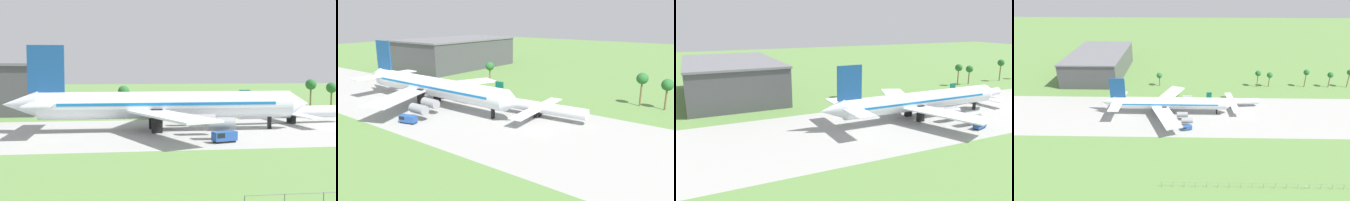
% 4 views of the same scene
% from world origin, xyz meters
% --- Properties ---
extents(ground_plane, '(600.00, 600.00, 0.00)m').
position_xyz_m(ground_plane, '(0.00, 0.00, 0.00)').
color(ground_plane, '#5B8442').
extents(taxiway_strip, '(320.00, 44.00, 0.02)m').
position_xyz_m(taxiway_strip, '(0.00, 0.00, 0.01)').
color(taxiway_strip, '#9E9E99').
rests_on(taxiway_strip, ground_plane).
extents(jet_airliner, '(70.04, 51.74, 19.32)m').
position_xyz_m(jet_airliner, '(-41.34, 1.79, 5.87)').
color(jet_airliner, silver).
rests_on(jet_airliner, ground_plane).
extents(regional_aircraft, '(29.01, 26.19, 8.87)m').
position_xyz_m(regional_aircraft, '(-6.77, 10.52, 2.92)').
color(regional_aircraft, silver).
rests_on(regional_aircraft, ground_plane).
extents(baggage_tug, '(5.08, 3.24, 2.16)m').
position_xyz_m(baggage_tug, '(-31.49, -15.21, 1.18)').
color(baggage_tug, black).
rests_on(baggage_tug, ground_plane).
extents(perimeter_fence, '(80.10, 0.10, 2.10)m').
position_xyz_m(perimeter_fence, '(0.00, -55.00, 1.45)').
color(perimeter_fence, slate).
rests_on(perimeter_fence, ground_plane).
extents(no_stopping_sign, '(0.44, 0.08, 1.68)m').
position_xyz_m(no_stopping_sign, '(10.58, -55.31, 1.05)').
color(no_stopping_sign, gray).
rests_on(no_stopping_sign, ground_plane).
extents(terminal_building, '(36.72, 61.20, 15.74)m').
position_xyz_m(terminal_building, '(-93.60, 62.98, 7.88)').
color(terminal_building, '#47474C').
rests_on(terminal_building, ground_plane).
extents(palm_tree_row, '(122.77, 3.60, 11.83)m').
position_xyz_m(palm_tree_row, '(26.12, 40.21, 8.43)').
color(palm_tree_row, brown).
rests_on(palm_tree_row, ground_plane).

